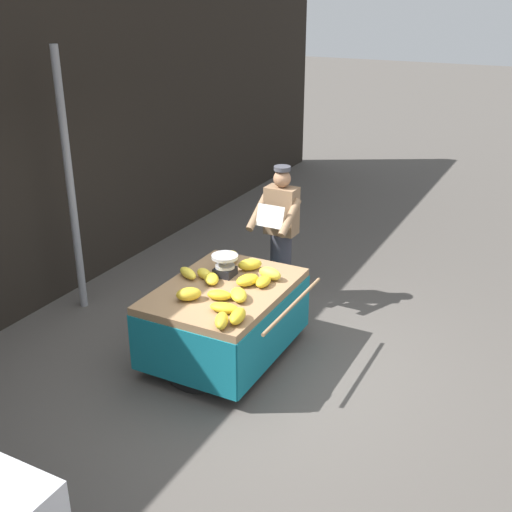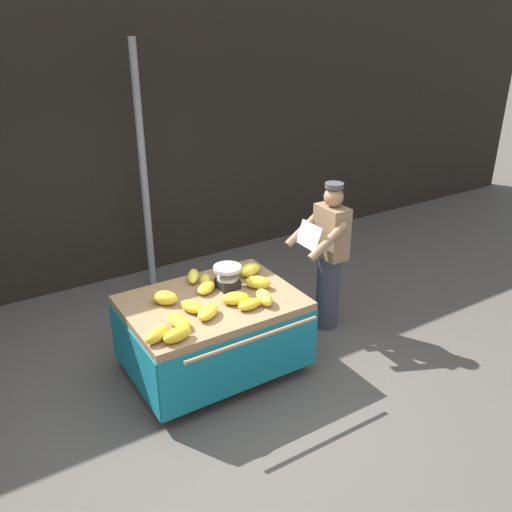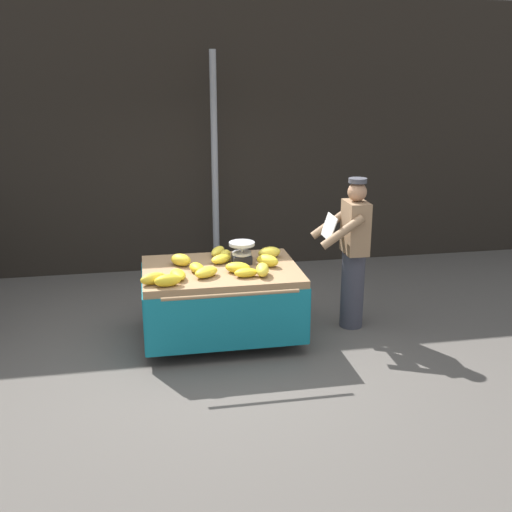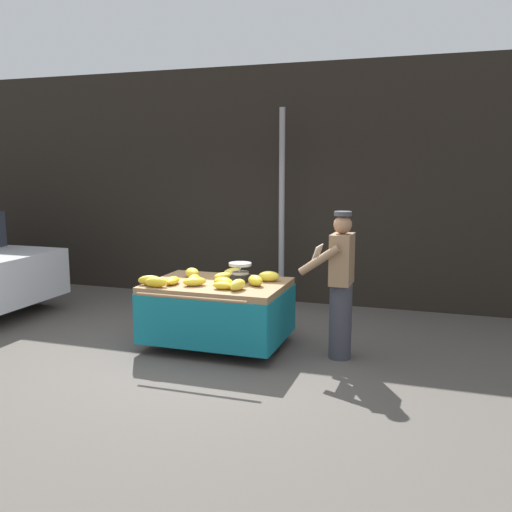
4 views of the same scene
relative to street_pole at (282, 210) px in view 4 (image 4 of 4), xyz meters
The scene contains 20 objects.
ground_plane 3.00m from the street_pole, 95.36° to the right, with size 60.00×60.00×0.00m, color #514C47.
back_wall 0.69m from the street_pole, 113.97° to the left, with size 16.00×0.24×3.80m, color black.
street_pole is the anchor object (origin of this frame).
banana_cart 2.35m from the street_pole, 95.54° to the right, with size 1.67×1.40×0.81m.
weighing_scale 2.10m from the street_pole, 88.79° to the right, with size 0.28×0.28×0.24m.
banana_bunch_0 2.43m from the street_pole, 91.28° to the right, with size 0.17×0.26×0.11m, color gold.
banana_bunch_1 2.53m from the street_pole, 99.17° to the right, with size 0.16×0.28×0.11m, color yellow.
banana_bunch_2 2.60m from the street_pole, 105.66° to the right, with size 0.15×0.29×0.09m, color gold.
banana_bunch_3 2.77m from the street_pole, 110.06° to the right, with size 0.12×0.27×0.11m, color gold.
banana_bunch_4 2.18m from the street_pole, 107.32° to the right, with size 0.16×0.25×0.13m, color gold.
banana_bunch_5 2.10m from the street_pole, 95.21° to the right, with size 0.15×0.26×0.09m, color yellow.
banana_bunch_6 1.83m from the street_pole, 96.12° to the right, with size 0.11×0.28×0.10m, color yellow.
banana_bunch_7 2.57m from the street_pole, 89.87° to the right, with size 0.14×0.24×0.09m, color gold.
banana_bunch_8 2.57m from the street_pole, 85.85° to the right, with size 0.13×0.27×0.13m, color yellow.
banana_bunch_9 2.29m from the street_pole, 82.32° to the right, with size 0.15×0.26×0.12m, color yellow.
banana_bunch_10 2.39m from the street_pole, 101.89° to the right, with size 0.14×0.24×0.10m, color gold.
banana_bunch_11 2.04m from the street_pole, 78.85° to the right, with size 0.15×0.26×0.13m, color yellow.
banana_bunch_12 2.81m from the street_pole, 106.71° to the right, with size 0.13×0.27×0.12m, color gold.
banana_bunch_13 1.97m from the street_pole, 93.67° to the right, with size 0.11×0.21×0.11m, color yellow.
vendor_person 2.53m from the street_pole, 58.25° to the right, with size 0.59×0.52×1.71m.
Camera 4 is at (2.58, -5.77, 2.22)m, focal length 39.24 mm.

